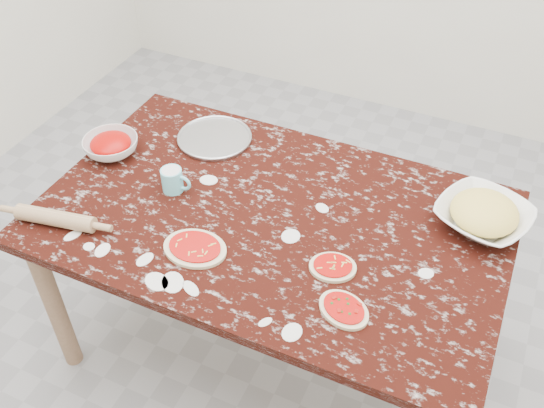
% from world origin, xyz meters
% --- Properties ---
extents(ground, '(4.00, 4.00, 0.00)m').
position_xyz_m(ground, '(0.00, 0.00, 0.00)').
color(ground, gray).
extents(worktable, '(1.60, 1.00, 0.75)m').
position_xyz_m(worktable, '(0.00, 0.00, 0.67)').
color(worktable, black).
rests_on(worktable, ground).
extents(pizza_tray, '(0.31, 0.31, 0.01)m').
position_xyz_m(pizza_tray, '(-0.39, 0.31, 0.76)').
color(pizza_tray, '#B2B2B7').
rests_on(pizza_tray, worktable).
extents(sauce_bowl, '(0.21, 0.21, 0.07)m').
position_xyz_m(sauce_bowl, '(-0.71, 0.06, 0.78)').
color(sauce_bowl, white).
rests_on(sauce_bowl, worktable).
extents(cheese_bowl, '(0.38, 0.38, 0.07)m').
position_xyz_m(cheese_bowl, '(0.67, 0.25, 0.79)').
color(cheese_bowl, white).
rests_on(cheese_bowl, worktable).
extents(flour_mug, '(0.11, 0.08, 0.09)m').
position_xyz_m(flour_mug, '(-0.38, -0.03, 0.80)').
color(flour_mug, '#72DBE9').
rests_on(flour_mug, worktable).
extents(pizza_left, '(0.22, 0.18, 0.02)m').
position_xyz_m(pizza_left, '(-0.16, -0.26, 0.76)').
color(pizza_left, beige).
rests_on(pizza_left, worktable).
extents(pizza_mid, '(0.18, 0.16, 0.02)m').
position_xyz_m(pizza_mid, '(0.28, -0.15, 0.76)').
color(pizza_mid, beige).
rests_on(pizza_mid, worktable).
extents(pizza_right, '(0.20, 0.18, 0.02)m').
position_xyz_m(pizza_right, '(0.37, -0.29, 0.76)').
color(pizza_right, beige).
rests_on(pizza_right, worktable).
extents(rolling_pin, '(0.29, 0.11, 0.06)m').
position_xyz_m(rolling_pin, '(-0.65, -0.35, 0.78)').
color(rolling_pin, tan).
rests_on(rolling_pin, worktable).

